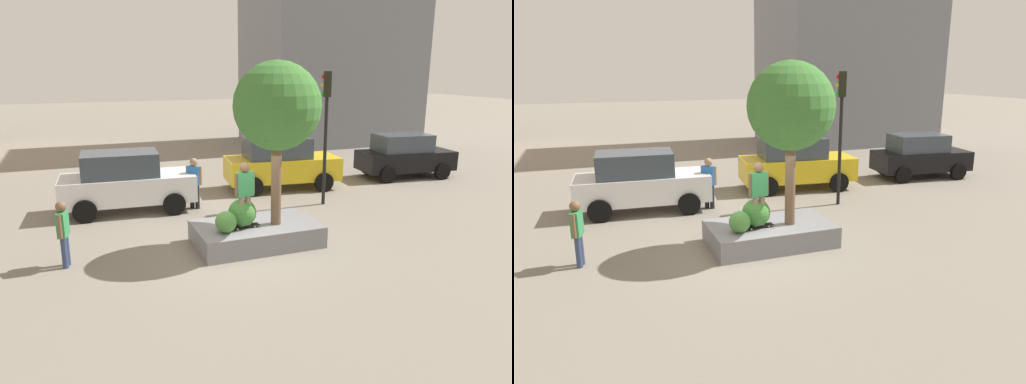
# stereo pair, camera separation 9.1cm
# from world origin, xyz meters

# --- Properties ---
(ground_plane) EXTENTS (120.00, 120.00, 0.00)m
(ground_plane) POSITION_xyz_m (0.00, 0.00, 0.00)
(ground_plane) COLOR gray
(planter_ledge) EXTENTS (3.36, 2.04, 0.59)m
(planter_ledge) POSITION_xyz_m (0.50, 0.32, 0.29)
(planter_ledge) COLOR gray
(planter_ledge) RESTS_ON ground
(plaza_tree) EXTENTS (2.32, 2.32, 4.36)m
(plaza_tree) POSITION_xyz_m (1.01, 0.12, 3.76)
(plaza_tree) COLOR brown
(plaza_tree) RESTS_ON planter_ledge
(boxwood_shrub) EXTENTS (0.77, 0.77, 0.77)m
(boxwood_shrub) POSITION_xyz_m (0.07, 0.23, 0.97)
(boxwood_shrub) COLOR #3D7A33
(boxwood_shrub) RESTS_ON planter_ledge
(hedge_clump) EXTENTS (0.57, 0.57, 0.57)m
(hedge_clump) POSITION_xyz_m (-0.48, -0.07, 0.87)
(hedge_clump) COLOR #4C8C3D
(hedge_clump) RESTS_ON planter_ledge
(skateboard) EXTENTS (0.81, 0.28, 0.07)m
(skateboard) POSITION_xyz_m (0.10, 0.08, 0.64)
(skateboard) COLOR black
(skateboard) RESTS_ON planter_ledge
(skateboarder) EXTENTS (0.58, 0.27, 1.72)m
(skateboarder) POSITION_xyz_m (0.10, 0.08, 1.65)
(skateboarder) COLOR #847056
(skateboarder) RESTS_ON skateboard
(police_car) EXTENTS (4.50, 2.31, 2.04)m
(police_car) POSITION_xyz_m (-2.44, 4.82, 1.04)
(police_car) COLOR white
(police_car) RESTS_ON ground
(taxi_cab) EXTENTS (4.67, 2.53, 2.08)m
(taxi_cab) POSITION_xyz_m (3.71, 5.81, 1.06)
(taxi_cab) COLOR gold
(taxi_cab) RESTS_ON ground
(sedan_parked) EXTENTS (4.31, 2.32, 1.92)m
(sedan_parked) POSITION_xyz_m (9.66, 5.67, 0.98)
(sedan_parked) COLOR black
(sedan_parked) RESTS_ON ground
(traffic_light_corner) EXTENTS (0.37, 0.35, 4.63)m
(traffic_light_corner) POSITION_xyz_m (4.19, 3.14, 3.15)
(traffic_light_corner) COLOR black
(traffic_light_corner) RESTS_ON ground
(pedestrian_crossing) EXTENTS (0.49, 0.46, 1.77)m
(pedestrian_crossing) POSITION_xyz_m (-0.22, 4.30, 1.02)
(pedestrian_crossing) COLOR black
(pedestrian_crossing) RESTS_ON ground
(passerby_with_bag) EXTENTS (0.30, 0.55, 1.67)m
(passerby_with_bag) POSITION_xyz_m (-4.40, 0.57, 0.96)
(passerby_with_bag) COLOR navy
(passerby_with_bag) RESTS_ON ground
(brick_midrise) EXTENTS (10.07, 7.09, 15.80)m
(brick_midrise) POSITION_xyz_m (12.00, 16.58, 7.90)
(brick_midrise) COLOR slate
(brick_midrise) RESTS_ON ground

